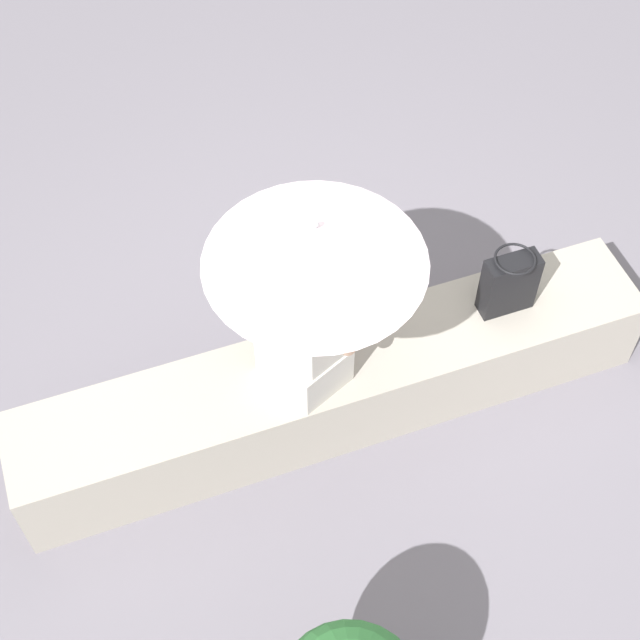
{
  "coord_description": "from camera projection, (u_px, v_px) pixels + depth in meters",
  "views": [
    {
      "loc": [
        0.91,
        2.29,
        4.03
      ],
      "look_at": [
        0.08,
        0.01,
        0.8
      ],
      "focal_mm": 53.84,
      "sensor_mm": 36.0,
      "label": 1
    }
  ],
  "objects": [
    {
      "name": "stone_bench",
      "position": [
        335.0,
        386.0,
        4.52
      ],
      "size": [
        3.01,
        0.48,
        0.45
      ],
      "primitive_type": "cube",
      "color": "#A8A093",
      "rests_on": "ground"
    },
    {
      "name": "ground_plane",
      "position": [
        334.0,
        411.0,
        4.7
      ],
      "size": [
        14.0,
        14.0,
        0.0
      ],
      "primitive_type": "plane",
      "color": "slate"
    },
    {
      "name": "parasol",
      "position": [
        315.0,
        245.0,
        3.59
      ],
      "size": [
        0.88,
        0.88,
        1.01
      ],
      "color": "#B7B7BC",
      "rests_on": "stone_bench"
    },
    {
      "name": "person_seated",
      "position": [
        303.0,
        322.0,
        3.99
      ],
      "size": [
        0.39,
        0.51,
        0.9
      ],
      "color": "beige",
      "rests_on": "stone_bench"
    },
    {
      "name": "handbag_black",
      "position": [
        509.0,
        283.0,
        4.39
      ],
      "size": [
        0.25,
        0.19,
        0.34
      ],
      "color": "black",
      "rests_on": "stone_bench"
    }
  ]
}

